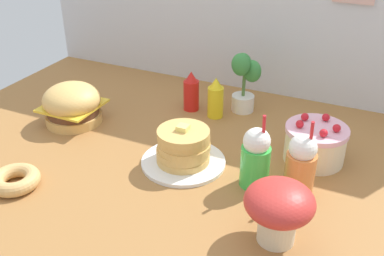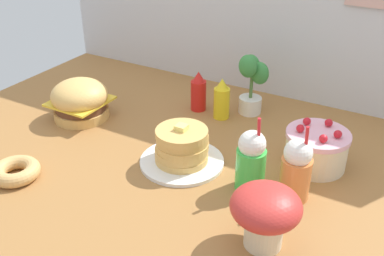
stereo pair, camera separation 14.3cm
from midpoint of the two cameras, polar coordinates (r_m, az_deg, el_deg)
The scene contains 11 objects.
ground_plane at distance 1.96m, azimuth -5.01°, elevation -4.54°, with size 2.43×1.77×0.02m, color #9E6B38.
burger at distance 2.31m, azimuth -16.49°, elevation 2.82°, with size 0.28×0.28×0.20m.
pancake_stack at distance 1.90m, azimuth -3.24°, elevation -2.71°, with size 0.36×0.36×0.18m.
layer_cake at distance 1.97m, azimuth 13.16°, elevation -1.93°, with size 0.26×0.26×0.19m.
ketchup_bottle at distance 2.34m, azimuth -1.86°, elevation 4.48°, with size 0.08×0.08×0.21m.
mustard_bottle at distance 2.27m, azimuth 1.16°, elevation 3.64°, with size 0.08×0.08×0.21m.
cream_soda_cup at distance 1.76m, azimuth 5.70°, elevation -3.70°, with size 0.12×0.12×0.32m.
orange_float_cup at distance 1.74m, azimuth 11.18°, elevation -4.57°, with size 0.12×0.12×0.32m.
donut_pink_glaze at distance 1.94m, azimuth -23.30°, elevation -5.99°, with size 0.20×0.20×0.06m.
potted_plant at distance 2.31m, azimuth 4.79°, elevation 6.01°, with size 0.15×0.13×0.32m.
mushroom_stool at distance 1.50m, azimuth 8.11°, elevation -9.85°, with size 0.23×0.23×0.22m.
Camera 1 is at (0.77, -1.44, 1.07)m, focal length 42.63 mm.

